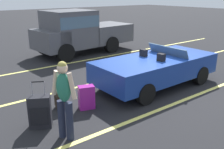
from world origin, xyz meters
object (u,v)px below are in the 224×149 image
object	(u,v)px
suitcase_small_carryon	(60,100)
traveler_person	(64,97)
suitcase_medium_bright	(86,97)
convertible_car	(160,67)
suitcase_large_black	(40,112)
parked_pickup_truck_near	(78,31)

from	to	relation	value
suitcase_small_carryon	traveler_person	world-z (taller)	traveler_person
suitcase_medium_bright	traveler_person	world-z (taller)	traveler_person
convertible_car	suitcase_small_carryon	world-z (taller)	convertible_car
suitcase_large_black	traveler_person	bearing A→B (deg)	46.07
parked_pickup_truck_near	traveler_person	bearing A→B (deg)	52.95
convertible_car	suitcase_large_black	bearing A→B (deg)	-176.95
suitcase_medium_bright	convertible_car	bearing A→B (deg)	109.58
traveler_person	parked_pickup_truck_near	xyz separation A→B (m)	(4.03, 6.44, 0.18)
traveler_person	parked_pickup_truck_near	distance (m)	7.59
traveler_person	suitcase_medium_bright	bearing A→B (deg)	16.24
suitcase_large_black	suitcase_small_carryon	world-z (taller)	suitcase_large_black
traveler_person	parked_pickup_truck_near	world-z (taller)	parked_pickup_truck_near
convertible_car	traveler_person	bearing A→B (deg)	-165.89
suitcase_large_black	suitcase_small_carryon	bearing A→B (deg)	155.65
suitcase_medium_bright	suitcase_small_carryon	xyz separation A→B (m)	(-0.56, 0.40, -0.06)
convertible_car	parked_pickup_truck_near	xyz separation A→B (m)	(0.09, 5.40, 0.52)
suitcase_medium_bright	parked_pickup_truck_near	size ratio (longest dim) A/B	0.12
suitcase_small_carryon	traveler_person	size ratio (longest dim) A/B	0.30
suitcase_small_carryon	convertible_car	bearing A→B (deg)	-174.53
parked_pickup_truck_near	suitcase_large_black	bearing A→B (deg)	48.02
convertible_car	suitcase_large_black	distance (m)	4.19
parked_pickup_truck_near	convertible_car	bearing A→B (deg)	84.02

